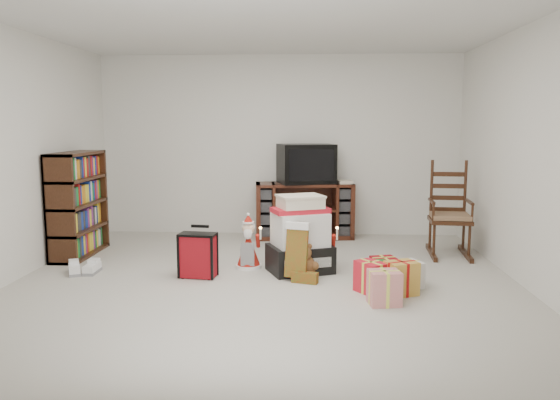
{
  "coord_description": "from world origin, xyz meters",
  "views": [
    {
      "loc": [
        0.44,
        -5.16,
        1.56
      ],
      "look_at": [
        0.12,
        0.6,
        0.75
      ],
      "focal_mm": 35.0,
      "sensor_mm": 36.0,
      "label": 1
    }
  ],
  "objects_px": {
    "gift_pile": "(300,239)",
    "gift_cluster": "(387,277)",
    "rocking_chair": "(448,221)",
    "mrs_claus_figurine": "(248,247)",
    "bookshelf": "(78,206)",
    "santa_figurine": "(323,248)",
    "tv_stand": "(304,210)",
    "red_suitcase": "(198,255)",
    "teddy_bear": "(304,263)",
    "sneaker_pair": "(83,269)",
    "crt_television": "(306,164)"
  },
  "relations": [
    {
      "from": "gift_pile",
      "to": "gift_cluster",
      "type": "xyz_separation_m",
      "value": [
        0.84,
        -0.58,
        -0.23
      ]
    },
    {
      "from": "rocking_chair",
      "to": "mrs_claus_figurine",
      "type": "height_order",
      "value": "rocking_chair"
    },
    {
      "from": "bookshelf",
      "to": "santa_figurine",
      "type": "bearing_deg",
      "value": -10.2
    },
    {
      "from": "gift_cluster",
      "to": "tv_stand",
      "type": "bearing_deg",
      "value": 109.2
    },
    {
      "from": "tv_stand",
      "to": "red_suitcase",
      "type": "height_order",
      "value": "tv_stand"
    },
    {
      "from": "teddy_bear",
      "to": "santa_figurine",
      "type": "bearing_deg",
      "value": 59.32
    },
    {
      "from": "sneaker_pair",
      "to": "mrs_claus_figurine",
      "type": "bearing_deg",
      "value": -5.23
    },
    {
      "from": "tv_stand",
      "to": "gift_cluster",
      "type": "bearing_deg",
      "value": -76.94
    },
    {
      "from": "teddy_bear",
      "to": "sneaker_pair",
      "type": "xyz_separation_m",
      "value": [
        -2.31,
        0.05,
        -0.11
      ]
    },
    {
      "from": "tv_stand",
      "to": "mrs_claus_figurine",
      "type": "xyz_separation_m",
      "value": [
        -0.58,
        -1.64,
        -0.15
      ]
    },
    {
      "from": "sneaker_pair",
      "to": "teddy_bear",
      "type": "bearing_deg",
      "value": -16.97
    },
    {
      "from": "red_suitcase",
      "to": "teddy_bear",
      "type": "relative_size",
      "value": 1.51
    },
    {
      "from": "rocking_chair",
      "to": "crt_television",
      "type": "distance_m",
      "value": 2.02
    },
    {
      "from": "bookshelf",
      "to": "crt_television",
      "type": "distance_m",
      "value": 2.96
    },
    {
      "from": "tv_stand",
      "to": "bookshelf",
      "type": "xyz_separation_m",
      "value": [
        -2.66,
        -1.15,
        0.21
      ]
    },
    {
      "from": "gift_pile",
      "to": "crt_television",
      "type": "xyz_separation_m",
      "value": [
        0.04,
        1.76,
        0.67
      ]
    },
    {
      "from": "sneaker_pair",
      "to": "gift_cluster",
      "type": "distance_m",
      "value": 3.13
    },
    {
      "from": "tv_stand",
      "to": "crt_television",
      "type": "height_order",
      "value": "crt_television"
    },
    {
      "from": "santa_figurine",
      "to": "red_suitcase",
      "type": "bearing_deg",
      "value": -164.14
    },
    {
      "from": "mrs_claus_figurine",
      "to": "santa_figurine",
      "type": "bearing_deg",
      "value": -2.54
    },
    {
      "from": "mrs_claus_figurine",
      "to": "tv_stand",
      "type": "bearing_deg",
      "value": 70.35
    },
    {
      "from": "teddy_bear",
      "to": "tv_stand",
      "type": "bearing_deg",
      "value": 90.6
    },
    {
      "from": "tv_stand",
      "to": "sneaker_pair",
      "type": "bearing_deg",
      "value": -145.66
    },
    {
      "from": "tv_stand",
      "to": "bookshelf",
      "type": "distance_m",
      "value": 2.91
    },
    {
      "from": "bookshelf",
      "to": "gift_pile",
      "type": "xyz_separation_m",
      "value": [
        2.64,
        -0.6,
        -0.24
      ]
    },
    {
      "from": "bookshelf",
      "to": "santa_figurine",
      "type": "height_order",
      "value": "bookshelf"
    },
    {
      "from": "teddy_bear",
      "to": "mrs_claus_figurine",
      "type": "xyz_separation_m",
      "value": [
        -0.61,
        0.37,
        0.07
      ]
    },
    {
      "from": "bookshelf",
      "to": "rocking_chair",
      "type": "height_order",
      "value": "bookshelf"
    },
    {
      "from": "tv_stand",
      "to": "mrs_claus_figurine",
      "type": "height_order",
      "value": "tv_stand"
    },
    {
      "from": "gift_cluster",
      "to": "crt_television",
      "type": "bearing_deg",
      "value": 108.7
    },
    {
      "from": "red_suitcase",
      "to": "sneaker_pair",
      "type": "xyz_separation_m",
      "value": [
        -1.24,
        0.08,
        -0.18
      ]
    },
    {
      "from": "bookshelf",
      "to": "mrs_claus_figurine",
      "type": "distance_m",
      "value": 2.17
    },
    {
      "from": "sneaker_pair",
      "to": "crt_television",
      "type": "relative_size",
      "value": 0.42
    },
    {
      "from": "santa_figurine",
      "to": "crt_television",
      "type": "xyz_separation_m",
      "value": [
        -0.2,
        1.68,
        0.78
      ]
    },
    {
      "from": "tv_stand",
      "to": "gift_pile",
      "type": "height_order",
      "value": "gift_pile"
    },
    {
      "from": "red_suitcase",
      "to": "mrs_claus_figurine",
      "type": "xyz_separation_m",
      "value": [
        0.47,
        0.4,
        -0.0
      ]
    },
    {
      "from": "bookshelf",
      "to": "santa_figurine",
      "type": "xyz_separation_m",
      "value": [
        2.88,
        -0.52,
        -0.36
      ]
    },
    {
      "from": "bookshelf",
      "to": "crt_television",
      "type": "bearing_deg",
      "value": 23.34
    },
    {
      "from": "teddy_bear",
      "to": "mrs_claus_figurine",
      "type": "height_order",
      "value": "mrs_claus_figurine"
    },
    {
      "from": "tv_stand",
      "to": "rocking_chair",
      "type": "bearing_deg",
      "value": -32.84
    },
    {
      "from": "tv_stand",
      "to": "red_suitcase",
      "type": "bearing_deg",
      "value": -123.58
    },
    {
      "from": "tv_stand",
      "to": "gift_pile",
      "type": "relative_size",
      "value": 1.7
    },
    {
      "from": "mrs_claus_figurine",
      "to": "gift_pile",
      "type": "bearing_deg",
      "value": -12.09
    },
    {
      "from": "gift_pile",
      "to": "red_suitcase",
      "type": "height_order",
      "value": "gift_pile"
    },
    {
      "from": "santa_figurine",
      "to": "crt_television",
      "type": "distance_m",
      "value": 1.86
    },
    {
      "from": "red_suitcase",
      "to": "gift_pile",
      "type": "bearing_deg",
      "value": 22.2
    },
    {
      "from": "gift_cluster",
      "to": "red_suitcase",
      "type": "bearing_deg",
      "value": 170.78
    },
    {
      "from": "gift_pile",
      "to": "santa_figurine",
      "type": "xyz_separation_m",
      "value": [
        0.24,
        0.08,
        -0.11
      ]
    },
    {
      "from": "red_suitcase",
      "to": "santa_figurine",
      "type": "relative_size",
      "value": 0.87
    },
    {
      "from": "gift_cluster",
      "to": "crt_television",
      "type": "height_order",
      "value": "crt_television"
    }
  ]
}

